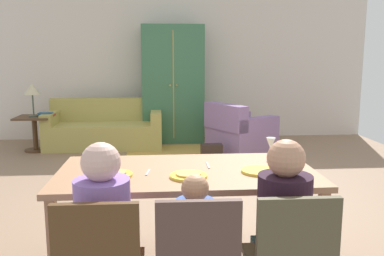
% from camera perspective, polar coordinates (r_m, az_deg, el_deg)
% --- Properties ---
extents(ground_plane, '(7.14, 6.35, 0.02)m').
position_cam_1_polar(ground_plane, '(4.95, 0.42, -8.51)').
color(ground_plane, '#8A6D54').
extents(back_wall, '(7.14, 0.10, 2.70)m').
position_cam_1_polar(back_wall, '(7.91, -1.61, 8.43)').
color(back_wall, beige).
rests_on(back_wall, ground_plane).
extents(dining_table, '(1.81, 0.93, 0.76)m').
position_cam_1_polar(dining_table, '(2.94, -0.74, -7.14)').
color(dining_table, '#AA7753').
rests_on(dining_table, ground_plane).
extents(plate_near_man, '(0.25, 0.25, 0.02)m').
position_cam_1_polar(plate_near_man, '(2.82, -10.77, -6.41)').
color(plate_near_man, yellow).
rests_on(plate_near_man, dining_table).
extents(pizza_near_man, '(0.17, 0.17, 0.01)m').
position_cam_1_polar(pizza_near_man, '(2.81, -10.78, -6.11)').
color(pizza_near_man, '#DC9752').
rests_on(pizza_near_man, plate_near_man).
extents(plate_near_child, '(0.25, 0.25, 0.02)m').
position_cam_1_polar(plate_near_child, '(2.75, -0.49, -6.64)').
color(plate_near_child, yellow).
rests_on(plate_near_child, dining_table).
extents(pizza_near_child, '(0.17, 0.17, 0.01)m').
position_cam_1_polar(pizza_near_child, '(2.74, -0.49, -6.34)').
color(pizza_near_child, gold).
rests_on(pizza_near_child, plate_near_child).
extents(plate_near_woman, '(0.25, 0.25, 0.02)m').
position_cam_1_polar(plate_near_woman, '(2.90, 9.28, -5.89)').
color(plate_near_woman, yellow).
rests_on(plate_near_woman, dining_table).
extents(wine_glass, '(0.07, 0.07, 0.19)m').
position_cam_1_polar(wine_glass, '(3.17, 10.84, -2.27)').
color(wine_glass, silver).
rests_on(wine_glass, dining_table).
extents(fork, '(0.04, 0.15, 0.01)m').
position_cam_1_polar(fork, '(2.87, -6.11, -6.10)').
color(fork, silver).
rests_on(fork, dining_table).
extents(knife, '(0.02, 0.17, 0.01)m').
position_cam_1_polar(knife, '(3.03, 2.21, -5.17)').
color(knife, silver).
rests_on(knife, dining_table).
extents(person_man, '(0.30, 0.40, 1.11)m').
position_cam_1_polar(person_man, '(2.42, -11.93, -15.77)').
color(person_man, '#3C414E').
rests_on(person_man, ground_plane).
extents(person_woman, '(0.30, 0.40, 1.11)m').
position_cam_1_polar(person_woman, '(2.49, 12.21, -14.96)').
color(person_woman, '#274442').
rests_on(person_woman, ground_plane).
extents(area_rug, '(2.60, 1.80, 0.01)m').
position_cam_1_polar(area_rug, '(6.49, 2.34, -3.90)').
color(area_rug, '#BD9543').
rests_on(area_rug, ground_plane).
extents(couch, '(1.95, 0.86, 0.82)m').
position_cam_1_polar(couch, '(7.29, -11.92, -0.20)').
color(couch, tan).
rests_on(couch, ground_plane).
extents(armchair, '(1.17, 1.17, 0.82)m').
position_cam_1_polar(armchair, '(6.67, 6.51, -0.82)').
color(armchair, '#88689A').
rests_on(armchair, ground_plane).
extents(armoire, '(1.10, 0.59, 2.10)m').
position_cam_1_polar(armoire, '(7.53, -2.66, 6.06)').
color(armoire, '#386B48').
rests_on(armoire, ground_plane).
extents(side_table, '(0.56, 0.56, 0.58)m').
position_cam_1_polar(side_table, '(7.26, -20.92, -0.08)').
color(side_table, '#4E331F').
rests_on(side_table, ground_plane).
extents(table_lamp, '(0.26, 0.26, 0.54)m').
position_cam_1_polar(table_lamp, '(7.18, -21.23, 4.89)').
color(table_lamp, '#414D3D').
rests_on(table_lamp, side_table).
extents(book_lower, '(0.22, 0.16, 0.03)m').
position_cam_1_polar(book_lower, '(7.20, -19.31, 1.70)').
color(book_lower, '#9A392A').
rests_on(book_lower, side_table).
extents(book_upper, '(0.22, 0.16, 0.03)m').
position_cam_1_polar(book_upper, '(7.21, -19.62, 1.91)').
color(book_upper, '#235177').
rests_on(book_upper, book_lower).
extents(handbag, '(0.32, 0.16, 0.26)m').
position_cam_1_polar(handbag, '(6.18, 2.72, -3.43)').
color(handbag, '#2F231E').
rests_on(handbag, ground_plane).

